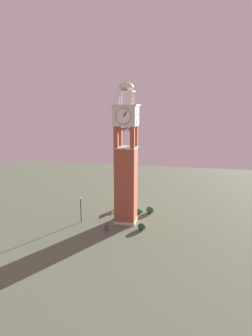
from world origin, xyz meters
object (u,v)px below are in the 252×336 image
(clock_tower, at_px, (126,165))
(lamp_post, at_px, (81,205))
(trash_bin, at_px, (107,227))
(park_bench, at_px, (116,208))

(clock_tower, bearing_deg, lamp_post, 15.65)
(lamp_post, height_order, trash_bin, lamp_post)
(trash_bin, bearing_deg, lamp_post, -24.39)
(clock_tower, bearing_deg, trash_bin, 63.49)
(clock_tower, xyz_separation_m, trash_bin, (1.82, 3.64, -7.69))
(park_bench, xyz_separation_m, trash_bin, (-0.55, 7.46, -0.08))
(clock_tower, relative_size, park_bench, 11.65)
(park_bench, relative_size, trash_bin, 2.06)
(clock_tower, distance_m, park_bench, 8.84)
(lamp_post, bearing_deg, trash_bin, 155.61)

